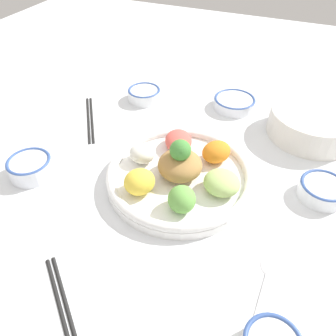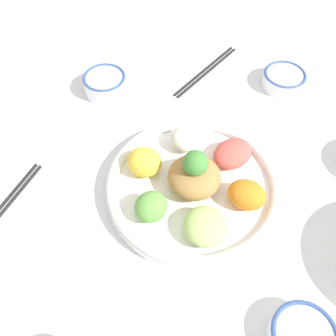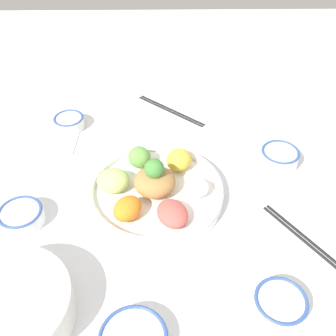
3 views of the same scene
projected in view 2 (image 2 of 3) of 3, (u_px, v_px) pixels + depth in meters
ground_plane at (205, 194)px, 0.74m from camera, size 2.40×2.40×0.00m
salad_platter at (194, 184)px, 0.72m from camera, size 0.32×0.32×0.11m
sauce_bowl_red at (284, 79)px, 0.90m from camera, size 0.10×0.10×0.04m
sauce_bowl_dark at (303, 336)px, 0.57m from camera, size 0.10×0.10×0.04m
rice_bowl_plain at (105, 83)px, 0.89m from camera, size 0.10×0.10×0.04m
chopsticks_pair_near at (206, 70)px, 0.95m from camera, size 0.20×0.15×0.01m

